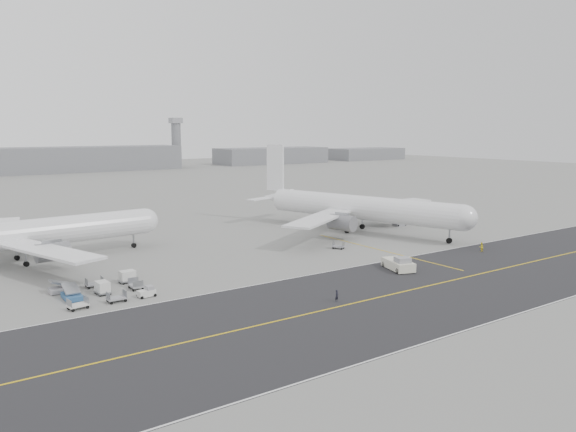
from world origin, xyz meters
TOP-DOWN VIEW (x-y plane):
  - ground at (0.00, 0.00)m, footprint 700.00×700.00m
  - taxiway at (5.02, -17.98)m, footprint 220.00×59.00m
  - horizon_buildings at (30.00, 260.00)m, footprint 520.00×28.00m
  - control_tower at (100.00, 265.00)m, footprint 7.00×7.00m
  - airliner_a at (-31.22, 34.15)m, footprint 53.39×52.63m
  - airliner_b at (40.05, 24.00)m, footprint 55.56×56.73m
  - pushback_tug at (21.23, -8.21)m, footprint 5.04×8.88m
  - jet_bridge at (47.79, 24.97)m, footprint 15.82×5.74m
  - gse_cluster at (-24.90, 6.26)m, footprint 18.58×18.01m
  - stray_dolly at (23.79, 11.08)m, footprint 2.43×2.73m
  - ground_crew_a at (0.87, -16.06)m, footprint 0.72×0.57m
  - ground_crew_b at (45.40, -7.17)m, footprint 1.07×0.92m

SIDE VIEW (x-z plane):
  - ground at x=0.00m, z-range 0.00..0.00m
  - horizon_buildings at x=30.00m, z-range -14.00..14.00m
  - gse_cluster at x=-24.90m, z-range -1.01..1.01m
  - stray_dolly at x=23.79m, z-range -0.72..0.72m
  - taxiway at x=5.02m, z-range -0.01..0.03m
  - ground_crew_a at x=0.87m, z-range 0.00..1.72m
  - ground_crew_b at x=45.40m, z-range 0.00..1.89m
  - pushback_tug at x=21.23m, z-range -0.22..2.29m
  - jet_bridge at x=47.79m, z-range 1.16..7.06m
  - airliner_a at x=-31.22m, z-range -3.90..14.52m
  - airliner_b at x=40.05m, z-range -4.27..15.85m
  - control_tower at x=100.00m, z-range 0.63..31.88m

